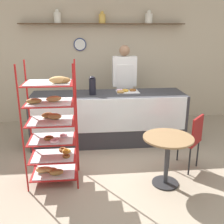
{
  "coord_description": "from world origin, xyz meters",
  "views": [
    {
      "loc": [
        -0.39,
        -3.59,
        2.05
      ],
      "look_at": [
        0.0,
        0.36,
        0.79
      ],
      "focal_mm": 42.0,
      "sensor_mm": 36.0,
      "label": 1
    }
  ],
  "objects_px": {
    "cafe_table": "(167,149)",
    "donut_tray_counter": "(126,91)",
    "person_worker": "(124,86)",
    "coffee_carafe": "(92,86)",
    "cafe_chair": "(191,137)",
    "pastry_rack": "(52,131)"
  },
  "relations": [
    {
      "from": "donut_tray_counter",
      "to": "coffee_carafe",
      "type": "bearing_deg",
      "value": -167.68
    },
    {
      "from": "cafe_table",
      "to": "pastry_rack",
      "type": "bearing_deg",
      "value": 171.4
    },
    {
      "from": "cafe_table",
      "to": "donut_tray_counter",
      "type": "height_order",
      "value": "donut_tray_counter"
    },
    {
      "from": "coffee_carafe",
      "to": "donut_tray_counter",
      "type": "height_order",
      "value": "coffee_carafe"
    },
    {
      "from": "cafe_chair",
      "to": "cafe_table",
      "type": "bearing_deg",
      "value": -8.28
    },
    {
      "from": "person_worker",
      "to": "coffee_carafe",
      "type": "bearing_deg",
      "value": -137.81
    },
    {
      "from": "pastry_rack",
      "to": "cafe_table",
      "type": "height_order",
      "value": "pastry_rack"
    },
    {
      "from": "cafe_table",
      "to": "person_worker",
      "type": "bearing_deg",
      "value": 97.94
    },
    {
      "from": "coffee_carafe",
      "to": "cafe_chair",
      "type": "bearing_deg",
      "value": -38.68
    },
    {
      "from": "pastry_rack",
      "to": "cafe_chair",
      "type": "relative_size",
      "value": 1.95
    },
    {
      "from": "person_worker",
      "to": "cafe_table",
      "type": "bearing_deg",
      "value": -82.06
    },
    {
      "from": "donut_tray_counter",
      "to": "cafe_table",
      "type": "bearing_deg",
      "value": -78.56
    },
    {
      "from": "coffee_carafe",
      "to": "donut_tray_counter",
      "type": "distance_m",
      "value": 0.65
    },
    {
      "from": "person_worker",
      "to": "cafe_table",
      "type": "relative_size",
      "value": 2.52
    },
    {
      "from": "cafe_table",
      "to": "cafe_chair",
      "type": "height_order",
      "value": "cafe_chair"
    },
    {
      "from": "cafe_chair",
      "to": "coffee_carafe",
      "type": "bearing_deg",
      "value": -85.11
    },
    {
      "from": "pastry_rack",
      "to": "person_worker",
      "type": "bearing_deg",
      "value": 56.23
    },
    {
      "from": "pastry_rack",
      "to": "donut_tray_counter",
      "type": "bearing_deg",
      "value": 49.26
    },
    {
      "from": "pastry_rack",
      "to": "donut_tray_counter",
      "type": "relative_size",
      "value": 4.0
    },
    {
      "from": "person_worker",
      "to": "cafe_chair",
      "type": "bearing_deg",
      "value": -66.34
    },
    {
      "from": "cafe_chair",
      "to": "donut_tray_counter",
      "type": "height_order",
      "value": "donut_tray_counter"
    },
    {
      "from": "coffee_carafe",
      "to": "donut_tray_counter",
      "type": "bearing_deg",
      "value": 12.32
    }
  ]
}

